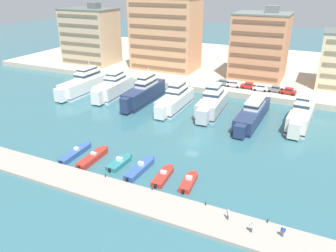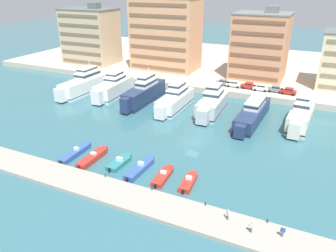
{
  "view_description": "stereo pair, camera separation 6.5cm",
  "coord_description": "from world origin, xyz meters",
  "px_view_note": "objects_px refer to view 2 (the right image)",
  "views": [
    {
      "loc": [
        20.48,
        -55.01,
        29.55
      ],
      "look_at": [
        -5.5,
        0.23,
        2.5
      ],
      "focal_mm": 35.0,
      "sensor_mm": 36.0,
      "label": 1
    },
    {
      "loc": [
        20.54,
        -54.99,
        29.55
      ],
      "look_at": [
        -5.5,
        0.23,
        2.5
      ],
      "focal_mm": 35.0,
      "sensor_mm": 36.0,
      "label": 2
    }
  ],
  "objects_px": {
    "yacht_ivory_mid_right": "(301,115)",
    "car_white_left": "(234,84)",
    "motorboat_blue_far_left": "(75,153)",
    "yacht_white_center_left": "(175,99)",
    "motorboat_red_center": "(163,176)",
    "yacht_navy_mid_left": "(144,93)",
    "car_red_center_right": "(289,91)",
    "car_grey_far_left": "(223,82)",
    "motorboat_red_left": "(93,158)",
    "yacht_white_far_left": "(85,83)",
    "pedestrian_mid_deck": "(251,226)",
    "car_red_mid_left": "(249,85)",
    "car_white_center_left": "(261,87)",
    "car_grey_center": "(276,89)",
    "motorboat_blue_center_left": "(140,169)",
    "pedestrian_near_edge": "(283,231)",
    "motorboat_teal_mid_left": "(119,163)",
    "yacht_silver_center": "(212,103)",
    "yacht_navy_center_right": "(253,113)",
    "yacht_white_left": "(113,88)",
    "motorboat_red_center_right": "(188,182)",
    "pedestrian_far_side": "(228,213)"
  },
  "relations": [
    {
      "from": "yacht_navy_mid_left",
      "to": "car_grey_far_left",
      "type": "height_order",
      "value": "yacht_navy_mid_left"
    },
    {
      "from": "motorboat_red_left",
      "to": "car_red_center_right",
      "type": "height_order",
      "value": "car_red_center_right"
    },
    {
      "from": "yacht_white_center_left",
      "to": "car_grey_center",
      "type": "distance_m",
      "value": 28.87
    },
    {
      "from": "yacht_silver_center",
      "to": "yacht_ivory_mid_right",
      "type": "distance_m",
      "value": 20.15
    },
    {
      "from": "pedestrian_far_side",
      "to": "car_white_left",
      "type": "bearing_deg",
      "value": 104.06
    },
    {
      "from": "car_red_center_right",
      "to": "yacht_navy_mid_left",
      "type": "bearing_deg",
      "value": -152.17
    },
    {
      "from": "motorboat_blue_far_left",
      "to": "motorboat_red_left",
      "type": "distance_m",
      "value": 4.01
    },
    {
      "from": "yacht_ivory_mid_right",
      "to": "car_grey_center",
      "type": "distance_m",
      "value": 19.01
    },
    {
      "from": "motorboat_blue_center_left",
      "to": "car_white_center_left",
      "type": "height_order",
      "value": "car_white_center_left"
    },
    {
      "from": "yacht_ivory_mid_right",
      "to": "car_white_left",
      "type": "xyz_separation_m",
      "value": [
        -19.54,
        17.12,
        0.08
      ]
    },
    {
      "from": "motorboat_blue_far_left",
      "to": "car_grey_center",
      "type": "xyz_separation_m",
      "value": [
        28.19,
        49.48,
        2.13
      ]
    },
    {
      "from": "yacht_white_center_left",
      "to": "motorboat_blue_center_left",
      "type": "bearing_deg",
      "value": -76.96
    },
    {
      "from": "car_white_center_left",
      "to": "car_grey_center",
      "type": "height_order",
      "value": "same"
    },
    {
      "from": "car_white_left",
      "to": "pedestrian_near_edge",
      "type": "bearing_deg",
      "value": -69.43
    },
    {
      "from": "yacht_white_far_left",
      "to": "pedestrian_mid_deck",
      "type": "distance_m",
      "value": 67.91
    },
    {
      "from": "yacht_white_center_left",
      "to": "motorboat_blue_center_left",
      "type": "relative_size",
      "value": 2.16
    },
    {
      "from": "motorboat_red_left",
      "to": "motorboat_blue_far_left",
      "type": "bearing_deg",
      "value": 178.08
    },
    {
      "from": "yacht_white_far_left",
      "to": "pedestrian_mid_deck",
      "type": "height_order",
      "value": "yacht_white_far_left"
    },
    {
      "from": "yacht_silver_center",
      "to": "pedestrian_mid_deck",
      "type": "height_order",
      "value": "yacht_silver_center"
    },
    {
      "from": "car_red_center_right",
      "to": "car_white_left",
      "type": "bearing_deg",
      "value": 178.69
    },
    {
      "from": "yacht_white_far_left",
      "to": "car_white_center_left",
      "type": "distance_m",
      "value": 49.76
    },
    {
      "from": "yacht_navy_mid_left",
      "to": "yacht_ivory_mid_right",
      "type": "distance_m",
      "value": 38.74
    },
    {
      "from": "motorboat_blue_far_left",
      "to": "car_red_center_right",
      "type": "height_order",
      "value": "car_red_center_right"
    },
    {
      "from": "car_white_center_left",
      "to": "car_red_center_right",
      "type": "height_order",
      "value": "same"
    },
    {
      "from": "yacht_white_far_left",
      "to": "car_red_center_right",
      "type": "distance_m",
      "value": 56.73
    },
    {
      "from": "motorboat_red_left",
      "to": "car_red_center_right",
      "type": "relative_size",
      "value": 1.95
    },
    {
      "from": "motorboat_blue_far_left",
      "to": "car_red_mid_left",
      "type": "distance_m",
      "value": 53.68
    },
    {
      "from": "yacht_ivory_mid_right",
      "to": "car_white_center_left",
      "type": "distance_m",
      "value": 20.56
    },
    {
      "from": "yacht_ivory_mid_right",
      "to": "car_grey_far_left",
      "type": "relative_size",
      "value": 4.24
    },
    {
      "from": "motorboat_red_center",
      "to": "car_white_left",
      "type": "xyz_separation_m",
      "value": [
        -1.4,
        49.4,
        2.19
      ]
    },
    {
      "from": "motorboat_blue_far_left",
      "to": "car_white_left",
      "type": "height_order",
      "value": "car_white_left"
    },
    {
      "from": "motorboat_red_left",
      "to": "motorboat_red_center_right",
      "type": "distance_m",
      "value": 18.45
    },
    {
      "from": "motorboat_blue_far_left",
      "to": "motorboat_teal_mid_left",
      "type": "height_order",
      "value": "motorboat_blue_far_left"
    },
    {
      "from": "pedestrian_mid_deck",
      "to": "car_red_center_right",
      "type": "bearing_deg",
      "value": 92.23
    },
    {
      "from": "yacht_white_center_left",
      "to": "motorboat_teal_mid_left",
      "type": "relative_size",
      "value": 2.86
    },
    {
      "from": "motorboat_blue_center_left",
      "to": "car_red_mid_left",
      "type": "distance_m",
      "value": 49.72
    },
    {
      "from": "car_red_mid_left",
      "to": "car_red_center_right",
      "type": "xyz_separation_m",
      "value": [
        10.82,
        -0.42,
        0.0
      ]
    },
    {
      "from": "motorboat_red_left",
      "to": "motorboat_red_center",
      "type": "xyz_separation_m",
      "value": [
        14.03,
        0.08,
        -0.11
      ]
    },
    {
      "from": "yacht_ivory_mid_right",
      "to": "car_red_mid_left",
      "type": "xyz_separation_m",
      "value": [
        -15.32,
        17.2,
        0.08
      ]
    },
    {
      "from": "motorboat_red_left",
      "to": "motorboat_blue_center_left",
      "type": "relative_size",
      "value": 0.99
    },
    {
      "from": "yacht_white_far_left",
      "to": "car_red_mid_left",
      "type": "bearing_deg",
      "value": 22.98
    },
    {
      "from": "car_red_center_right",
      "to": "motorboat_red_center_right",
      "type": "bearing_deg",
      "value": -100.67
    },
    {
      "from": "yacht_navy_mid_left",
      "to": "car_red_center_right",
      "type": "relative_size",
      "value": 4.79
    },
    {
      "from": "car_white_left",
      "to": "car_white_center_left",
      "type": "relative_size",
      "value": 0.99
    },
    {
      "from": "yacht_white_left",
      "to": "car_red_mid_left",
      "type": "distance_m",
      "value": 38.09
    },
    {
      "from": "motorboat_blue_center_left",
      "to": "pedestrian_near_edge",
      "type": "bearing_deg",
      "value": -15.36
    },
    {
      "from": "yacht_silver_center",
      "to": "yacht_navy_center_right",
      "type": "relative_size",
      "value": 0.76
    },
    {
      "from": "motorboat_blue_center_left",
      "to": "car_grey_center",
      "type": "height_order",
      "value": "car_grey_center"
    },
    {
      "from": "yacht_navy_mid_left",
      "to": "motorboat_blue_far_left",
      "type": "distance_m",
      "value": 31.12
    },
    {
      "from": "yacht_white_center_left",
      "to": "motorboat_red_center",
      "type": "xyz_separation_m",
      "value": [
        11.48,
        -30.4,
        -1.9
      ]
    }
  ]
}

